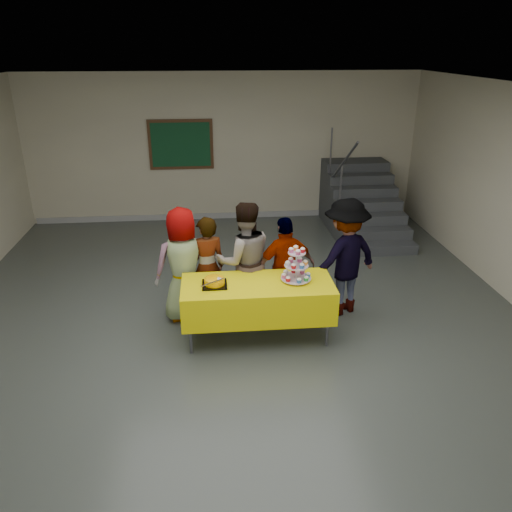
{
  "coord_description": "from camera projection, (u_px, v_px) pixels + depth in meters",
  "views": [
    {
      "loc": [
        -0.31,
        -5.29,
        3.5
      ],
      "look_at": [
        0.23,
        0.4,
        1.05
      ],
      "focal_mm": 35.0,
      "sensor_mm": 36.0,
      "label": 1
    }
  ],
  "objects": [
    {
      "name": "noticeboard",
      "position": [
        181.0,
        145.0,
        10.09
      ],
      "size": [
        1.3,
        0.05,
        1.0
      ],
      "color": "#472B16",
      "rests_on": "ground"
    },
    {
      "name": "schoolchild_a",
      "position": [
        183.0,
        265.0,
        6.62
      ],
      "size": [
        0.87,
        0.68,
        1.57
      ],
      "primitive_type": "imported",
      "rotation": [
        0.0,
        0.0,
        3.41
      ],
      "color": "slate",
      "rests_on": "ground"
    },
    {
      "name": "bake_table",
      "position": [
        258.0,
        299.0,
        6.23
      ],
      "size": [
        1.88,
        0.78,
        0.77
      ],
      "color": "#595960",
      "rests_on": "ground"
    },
    {
      "name": "bear_cake",
      "position": [
        214.0,
        281.0,
        6.08
      ],
      "size": [
        0.32,
        0.36,
        0.12
      ],
      "color": "black",
      "rests_on": "bake_table"
    },
    {
      "name": "schoolchild_e",
      "position": [
        345.0,
        257.0,
        6.77
      ],
      "size": [
        1.22,
        1.0,
        1.64
      ],
      "primitive_type": "imported",
      "rotation": [
        0.0,
        0.0,
        3.58
      ],
      "color": "slate",
      "rests_on": "ground"
    },
    {
      "name": "staircase",
      "position": [
        360.0,
        205.0,
        10.07
      ],
      "size": [
        1.3,
        2.4,
        2.04
      ],
      "color": "#424447",
      "rests_on": "ground"
    },
    {
      "name": "schoolchild_c",
      "position": [
        244.0,
        261.0,
        6.67
      ],
      "size": [
        0.88,
        0.73,
        1.63
      ],
      "primitive_type": "imported",
      "rotation": [
        0.0,
        0.0,
        3.29
      ],
      "color": "slate",
      "rests_on": "ground"
    },
    {
      "name": "schoolchild_d",
      "position": [
        285.0,
        268.0,
        6.7
      ],
      "size": [
        0.89,
        0.5,
        1.43
      ],
      "primitive_type": "imported",
      "rotation": [
        0.0,
        0.0,
        3.34
      ],
      "color": "slate",
      "rests_on": "ground"
    },
    {
      "name": "cupcake_stand",
      "position": [
        296.0,
        268.0,
        6.16
      ],
      "size": [
        0.38,
        0.38,
        0.44
      ],
      "color": "silver",
      "rests_on": "bake_table"
    },
    {
      "name": "schoolchild_b",
      "position": [
        207.0,
        267.0,
        6.71
      ],
      "size": [
        0.6,
        0.47,
        1.43
      ],
      "primitive_type": "imported",
      "rotation": [
        0.0,
        0.0,
        3.42
      ],
      "color": "slate",
      "rests_on": "ground"
    },
    {
      "name": "room_shell",
      "position": [
        238.0,
        179.0,
        5.43
      ],
      "size": [
        10.0,
        10.04,
        3.02
      ],
      "color": "#4C514C",
      "rests_on": "ground"
    }
  ]
}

